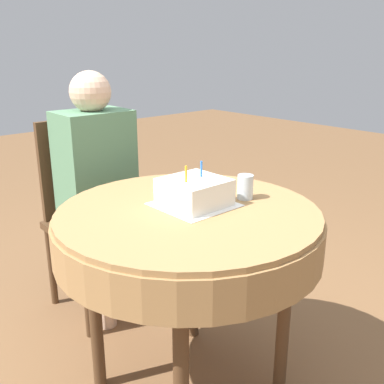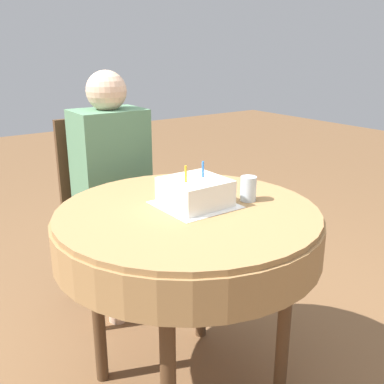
{
  "view_description": "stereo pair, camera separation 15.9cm",
  "coord_description": "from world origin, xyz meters",
  "px_view_note": "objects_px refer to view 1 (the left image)",
  "views": [
    {
      "loc": [
        -0.99,
        -1.12,
        1.33
      ],
      "look_at": [
        0.02,
        0.01,
        0.84
      ],
      "focal_mm": 42.0,
      "sensor_mm": 36.0,
      "label": 1
    },
    {
      "loc": [
        -0.86,
        -1.22,
        1.33
      ],
      "look_at": [
        0.02,
        0.01,
        0.84
      ],
      "focal_mm": 42.0,
      "sensor_mm": 36.0,
      "label": 2
    }
  ],
  "objects_px": {
    "chair": "(91,209)",
    "drinking_glass": "(245,187)",
    "person": "(98,174)",
    "birthday_cake": "(194,192)"
  },
  "relations": [
    {
      "from": "person",
      "to": "birthday_cake",
      "type": "bearing_deg",
      "value": -91.22
    },
    {
      "from": "chair",
      "to": "person",
      "type": "height_order",
      "value": "person"
    },
    {
      "from": "birthday_cake",
      "to": "person",
      "type": "bearing_deg",
      "value": 87.81
    },
    {
      "from": "drinking_glass",
      "to": "chair",
      "type": "bearing_deg",
      "value": 100.02
    },
    {
      "from": "birthday_cake",
      "to": "drinking_glass",
      "type": "height_order",
      "value": "birthday_cake"
    },
    {
      "from": "chair",
      "to": "drinking_glass",
      "type": "relative_size",
      "value": 10.6
    },
    {
      "from": "person",
      "to": "birthday_cake",
      "type": "height_order",
      "value": "person"
    },
    {
      "from": "chair",
      "to": "drinking_glass",
      "type": "height_order",
      "value": "chair"
    },
    {
      "from": "chair",
      "to": "drinking_glass",
      "type": "bearing_deg",
      "value": -79.02
    },
    {
      "from": "chair",
      "to": "drinking_glass",
      "type": "xyz_separation_m",
      "value": [
        0.16,
        -0.91,
        0.3
      ]
    }
  ]
}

